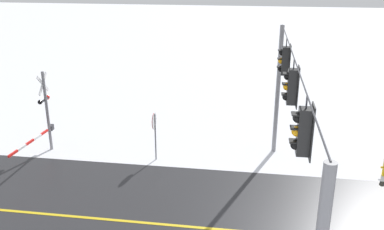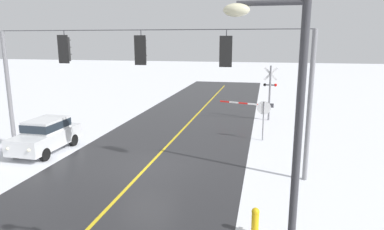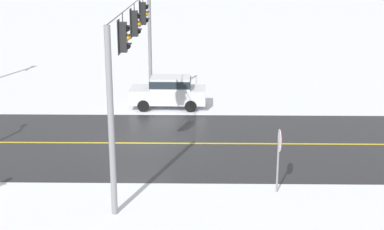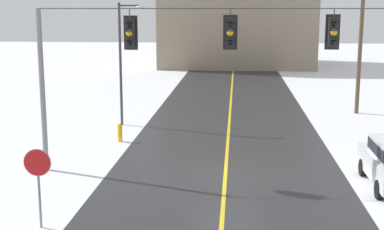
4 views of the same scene
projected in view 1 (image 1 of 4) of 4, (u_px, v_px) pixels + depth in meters
name	position (u px, v px, depth m)	size (l,w,h in m)	color
signal_span	(289.00, 120.00, 13.15)	(14.20, 0.47, 6.22)	gray
stop_sign	(155.00, 126.00, 19.67)	(0.80, 0.09, 2.35)	gray
railroad_crossing	(44.00, 114.00, 20.38)	(4.11, 0.31, 4.00)	gray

